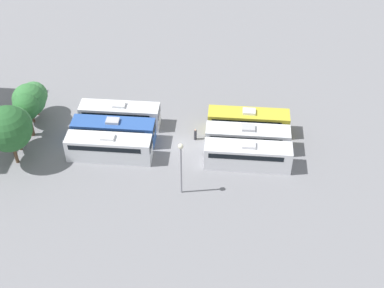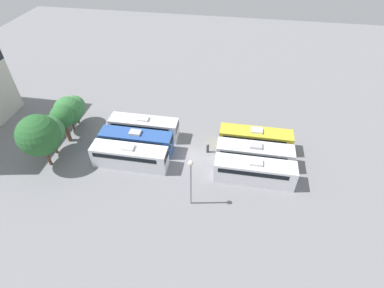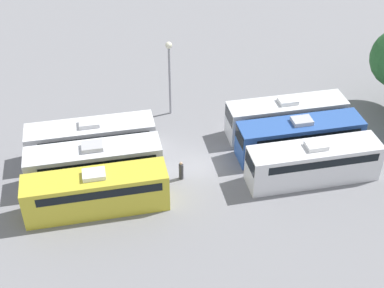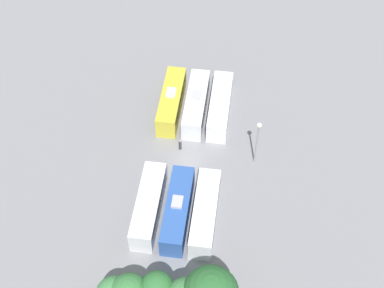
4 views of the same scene
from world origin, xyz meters
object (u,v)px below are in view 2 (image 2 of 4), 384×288
at_px(bus_0, 254,171).
at_px(bus_1, 254,154).
at_px(worker_person, 208,148).
at_px(tree_0, 39,135).
at_px(tree_3, 68,111).
at_px(bus_2, 255,139).
at_px(tree_2, 62,117).
at_px(light_pole, 191,175).
at_px(bus_4, 136,141).
at_px(bus_5, 144,127).
at_px(tree_4, 74,107).
at_px(bus_3, 130,156).
at_px(tree_1, 49,131).

distance_m(bus_0, bus_1, 3.17).
bearing_deg(worker_person, bus_1, -100.41).
bearing_deg(bus_1, tree_0, 100.12).
height_order(tree_0, tree_3, tree_0).
xyz_separation_m(bus_2, tree_3, (-0.37, 28.07, 1.88)).
distance_m(tree_0, tree_2, 5.28).
relative_size(bus_2, light_pole, 1.43).
height_order(bus_4, tree_0, tree_0).
xyz_separation_m(bus_1, bus_5, (3.31, 16.47, 0.00)).
relative_size(bus_1, tree_2, 1.68).
relative_size(bus_4, bus_5, 1.00).
distance_m(bus_5, tree_4, 11.62).
bearing_deg(tree_2, light_pole, -113.14).
bearing_deg(worker_person, tree_4, 81.06).
xyz_separation_m(bus_0, bus_3, (0.03, 16.63, 0.00)).
distance_m(bus_3, tree_0, 11.65).
bearing_deg(bus_2, tree_2, 96.28).
bearing_deg(light_pole, bus_1, -41.48).
relative_size(bus_5, tree_0, 1.30).
xyz_separation_m(worker_person, tree_4, (3.37, 21.44, 2.46)).
relative_size(bus_4, tree_3, 1.80).
relative_size(bus_0, bus_5, 1.00).
bearing_deg(bus_4, bus_0, -100.67).
xyz_separation_m(bus_3, light_pole, (-5.11, -9.28, 3.24)).
height_order(bus_1, bus_3, same).
xyz_separation_m(bus_1, tree_2, (0.30, 27.31, 2.68)).
height_order(bus_3, tree_4, tree_4).
relative_size(bus_0, bus_4, 1.00).
xyz_separation_m(light_pole, tree_3, (11.20, 20.70, -1.35)).
height_order(bus_3, tree_3, tree_3).
bearing_deg(tree_4, tree_0, -177.78).
distance_m(tree_1, tree_2, 2.96).
xyz_separation_m(bus_5, tree_2, (-3.01, 10.85, 2.68)).
relative_size(bus_2, tree_3, 1.80).
height_order(bus_1, worker_person, bus_1).
xyz_separation_m(bus_5, tree_0, (-8.23, 11.09, 3.48)).
bearing_deg(bus_2, worker_person, 107.93).
bearing_deg(bus_0, light_pole, 124.64).
relative_size(bus_4, tree_1, 1.67).
height_order(tree_2, tree_4, tree_2).
bearing_deg(bus_1, tree_4, 80.72).
height_order(tree_3, tree_4, tree_3).
distance_m(tree_1, tree_3, 5.54).
xyz_separation_m(bus_4, bus_5, (3.34, -0.15, 0.00)).
bearing_deg(tree_1, tree_3, 0.85).
distance_m(tree_2, tree_4, 4.46).
relative_size(bus_5, tree_3, 1.80).
height_order(light_pole, tree_0, tree_0).
bearing_deg(bus_2, bus_3, 111.21).
bearing_deg(tree_2, bus_2, -83.72).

